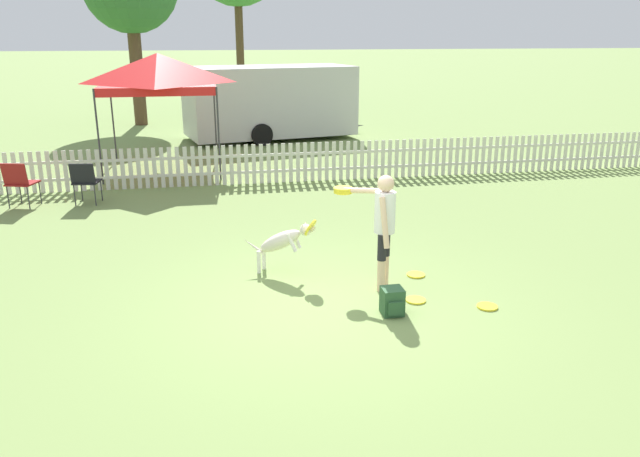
{
  "coord_description": "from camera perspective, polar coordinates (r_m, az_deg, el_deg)",
  "views": [
    {
      "loc": [
        -1.43,
        -7.2,
        3.38
      ],
      "look_at": [
        0.14,
        0.94,
        0.76
      ],
      "focal_mm": 35.0,
      "sensor_mm": 36.0,
      "label": 1
    }
  ],
  "objects": [
    {
      "name": "handler_person",
      "position": [
        8.39,
        5.63,
        0.95
      ],
      "size": [
        0.77,
        0.99,
        1.59
      ],
      "rotation": [
        0.0,
        0.0,
        1.02
      ],
      "color": "beige",
      "rests_on": "ground_plane"
    },
    {
      "name": "frisbee_midfield",
      "position": [
        9.19,
        8.76,
        -4.2
      ],
      "size": [
        0.27,
        0.27,
        0.02
      ],
      "color": "yellow",
      "rests_on": "ground_plane"
    },
    {
      "name": "frisbee_near_handler",
      "position": [
        8.35,
        8.74,
        -6.49
      ],
      "size": [
        0.27,
        0.27,
        0.02
      ],
      "color": "yellow",
      "rests_on": "ground_plane"
    },
    {
      "name": "leaping_dog",
      "position": [
        8.98,
        -3.4,
        -1.09
      ],
      "size": [
        1.07,
        0.74,
        0.88
      ],
      "rotation": [
        0.0,
        0.0,
        -2.12
      ],
      "color": "beige",
      "rests_on": "ground_plane"
    },
    {
      "name": "frisbee_near_dog",
      "position": [
        8.35,
        15.05,
        -6.91
      ],
      "size": [
        0.27,
        0.27,
        0.02
      ],
      "color": "yellow",
      "rests_on": "ground_plane"
    },
    {
      "name": "picket_fence",
      "position": [
        14.6,
        -5.05,
        5.93
      ],
      "size": [
        23.77,
        0.04,
        0.92
      ],
      "color": "silver",
      "rests_on": "ground_plane"
    },
    {
      "name": "folding_chair_blue_left",
      "position": [
        13.82,
        -25.8,
        3.99
      ],
      "size": [
        0.64,
        0.66,
        0.93
      ],
      "rotation": [
        0.0,
        0.0,
        2.84
      ],
      "color": "#333338",
      "rests_on": "ground_plane"
    },
    {
      "name": "folding_chair_center",
      "position": [
        13.55,
        -20.69,
        4.24
      ],
      "size": [
        0.56,
        0.58,
        0.88
      ],
      "rotation": [
        0.0,
        0.0,
        2.97
      ],
      "color": "#333338",
      "rests_on": "ground_plane"
    },
    {
      "name": "equipment_trailer",
      "position": [
        20.82,
        -4.62,
        11.56
      ],
      "size": [
        6.24,
        3.37,
        2.33
      ],
      "rotation": [
        0.0,
        0.0,
        0.2
      ],
      "color": "#B7B7B7",
      "rests_on": "ground_plane"
    },
    {
      "name": "ground_plane",
      "position": [
        8.08,
        0.32,
        -7.2
      ],
      "size": [
        240.0,
        240.0,
        0.0
      ],
      "primitive_type": "plane",
      "color": "olive"
    },
    {
      "name": "backpack_on_grass",
      "position": [
        7.88,
        6.63,
        -6.64
      ],
      "size": [
        0.26,
        0.3,
        0.34
      ],
      "color": "#2D5633",
      "rests_on": "ground_plane"
    },
    {
      "name": "canopy_tent_main",
      "position": [
        16.23,
        -14.57,
        13.65
      ],
      "size": [
        2.75,
        2.75,
        2.9
      ],
      "color": "#333338",
      "rests_on": "ground_plane"
    }
  ]
}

